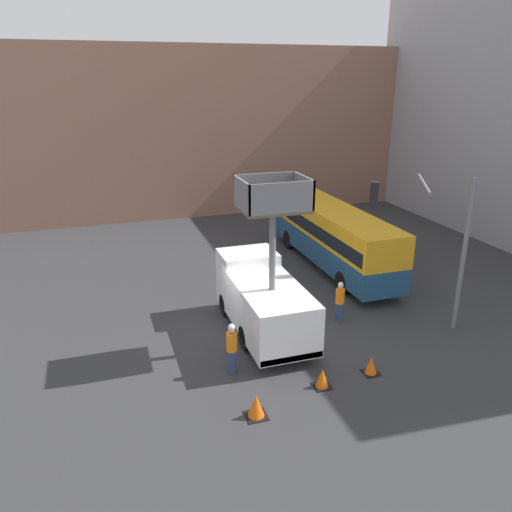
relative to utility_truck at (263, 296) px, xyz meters
The scene contains 10 objects.
ground_plane 1.87m from the utility_truck, 155.17° to the left, with size 120.00×120.00×0.00m, color #333335.
building_backdrop_far 23.63m from the utility_truck, 92.19° to the left, with size 44.00×10.00×11.92m.
utility_truck is the anchor object (origin of this frame).
city_bus 8.47m from the utility_truck, 45.24° to the left, with size 2.43×11.28×3.28m.
traffic_light_pole 7.19m from the utility_truck, 12.35° to the right, with size 3.49×3.24×6.27m.
road_worker_near_truck 3.18m from the utility_truck, 129.22° to the right, with size 0.38×0.38×1.89m.
road_worker_directing 3.50m from the utility_truck, ahead, with size 0.38×0.38×1.77m.
traffic_cone_near_truck 4.44m from the utility_truck, 80.96° to the right, with size 0.59×0.59×0.67m.
traffic_cone_mid_road 4.97m from the utility_truck, 56.63° to the right, with size 0.56×0.56×0.64m.
traffic_cone_far_side 5.48m from the utility_truck, 111.09° to the right, with size 0.67×0.67×0.76m.
Camera 1 is at (-5.00, -17.50, 9.86)m, focal length 35.00 mm.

